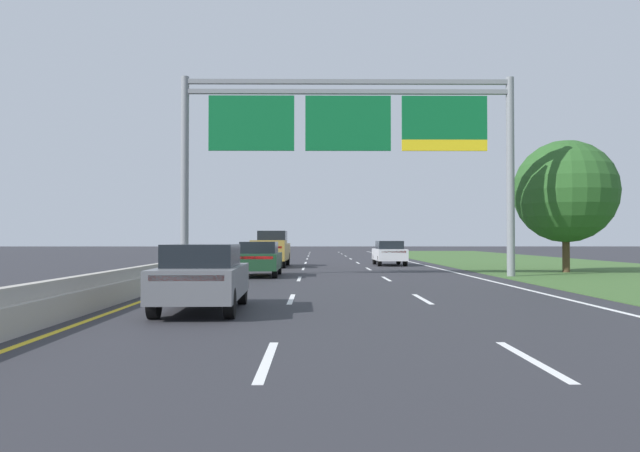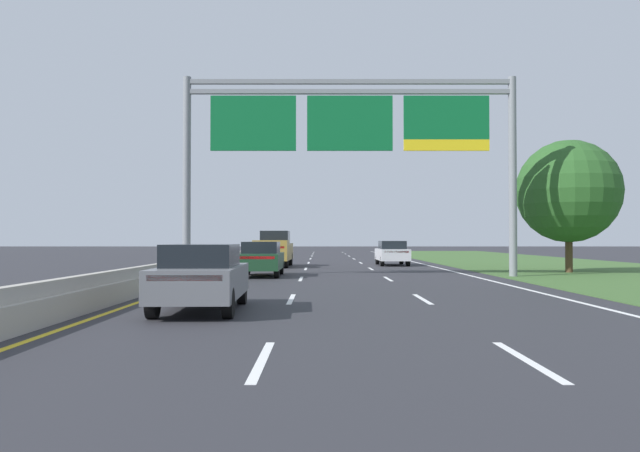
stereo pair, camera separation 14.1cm
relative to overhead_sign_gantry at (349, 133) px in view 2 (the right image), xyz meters
name	(u,v)px [view 2 (the right image)]	position (x,y,z in m)	size (l,w,h in m)	color
ground_plane	(339,271)	(-0.30, 5.00, -6.45)	(220.00, 220.00, 0.00)	#2B2B30
lane_striping	(339,271)	(-0.30, 4.55, -6.44)	(11.96, 106.00, 0.01)	white
grass_verge_right	(603,271)	(13.65, 5.00, -6.44)	(14.00, 110.00, 0.02)	#3D602D
median_barrier_concrete	(213,264)	(-6.90, 5.00, -6.09)	(0.60, 110.00, 0.85)	#A8A399
overhead_sign_gantry	(349,133)	(0.00, 0.00, 0.00)	(15.06, 0.42, 9.03)	gray
pickup_truck_gold	(273,249)	(-4.16, 10.39, -5.37)	(2.11, 5.44, 2.20)	#A38438
car_grey_left_lane_sedan	(200,276)	(-4.13, -13.42, -5.63)	(1.94, 4.45, 1.57)	slate
car_white_right_lane_sedan	(391,253)	(3.31, 12.45, -5.63)	(1.86, 4.41, 1.57)	silver
car_darkgreen_left_lane_sedan	(260,258)	(-4.01, 0.45, -5.63)	(1.83, 4.40, 1.57)	#193D23
roadside_tree_mid	(567,191)	(11.16, 3.39, -2.36)	(5.15, 5.15, 6.67)	#4C3823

